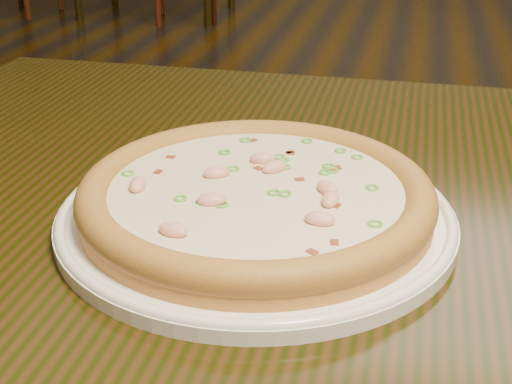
# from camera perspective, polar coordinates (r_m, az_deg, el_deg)

# --- Properties ---
(ground) EXTENTS (9.00, 9.00, 0.00)m
(ground) POSITION_cam_1_polar(r_m,az_deg,el_deg) (1.79, 6.92, -10.06)
(ground) COLOR black
(hero_table) EXTENTS (1.20, 0.80, 0.75)m
(hero_table) POSITION_cam_1_polar(r_m,az_deg,el_deg) (0.70, 10.70, -8.77)
(hero_table) COLOR black
(hero_table) RESTS_ON ground
(plate) EXTENTS (0.34, 0.34, 0.02)m
(plate) POSITION_cam_1_polar(r_m,az_deg,el_deg) (0.61, -0.00, -1.80)
(plate) COLOR white
(plate) RESTS_ON hero_table
(pizza) EXTENTS (0.30, 0.30, 0.03)m
(pizza) POSITION_cam_1_polar(r_m,az_deg,el_deg) (0.60, 0.00, -0.25)
(pizza) COLOR #C0803E
(pizza) RESTS_ON plate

